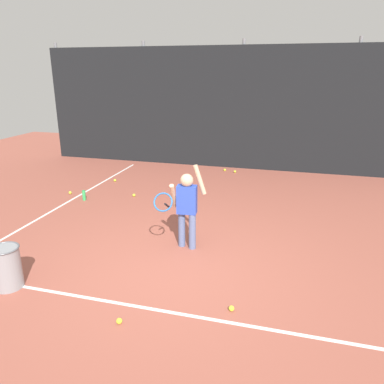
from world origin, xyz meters
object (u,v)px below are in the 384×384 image
Objects in this scene: ball_hopper at (6,267)px; tennis_ball_1 at (115,180)px; tennis_ball_3 at (225,170)px; tennis_ball_6 at (235,172)px; water_bottle at (84,195)px; tennis_ball_4 at (70,193)px; tennis_ball_0 at (231,308)px; tennis_ball_2 at (134,195)px; tennis_ball_5 at (119,321)px; tennis_player at (186,204)px.

tennis_ball_1 is (-0.86, 4.71, -0.26)m from ball_hopper.
tennis_ball_6 is (0.30, -0.10, 0.00)m from tennis_ball_3.
water_bottle is 3.33× the size of tennis_ball_4.
tennis_ball_0 is at bearing -50.05° from tennis_ball_1.
tennis_ball_2 and tennis_ball_4 have the same top height.
tennis_ball_0 is 4.47m from tennis_ball_2.
water_bottle is 3.33× the size of tennis_ball_5.
tennis_ball_0 is 1.00× the size of tennis_ball_6.
ball_hopper is 8.52× the size of tennis_ball_5.
tennis_ball_0 is 1.00× the size of tennis_ball_1.
tennis_ball_4 is at bearing 128.87° from tennis_ball_5.
tennis_player reaches higher than tennis_ball_1.
tennis_ball_1 is 1.00× the size of tennis_ball_6.
water_bottle is 1.46m from tennis_ball_1.
tennis_ball_3 is (1.55, 2.69, 0.00)m from tennis_ball_2.
tennis_ball_6 is (0.03, 4.67, -0.69)m from tennis_player.
tennis_ball_3 is (1.63, 6.45, -0.26)m from ball_hopper.
tennis_player is at bearing 41.64° from ball_hopper.
tennis_ball_4 is (-3.01, -2.92, 0.00)m from tennis_ball_3.
tennis_ball_1 and tennis_ball_4 have the same top height.
tennis_ball_5 is (3.09, -3.83, 0.00)m from tennis_ball_4.
tennis_ball_6 is at bearing 98.76° from tennis_ball_0.
tennis_player is at bearing -29.36° from tennis_ball_4.
tennis_ball_3 is at bearing 44.11° from tennis_ball_4.
tennis_player is 2.58m from ball_hopper.
tennis_ball_5 is at bearing -100.93° from tennis_player.
tennis_ball_4 is (-4.25, 3.27, 0.00)m from tennis_ball_0.
ball_hopper is at bearing -91.27° from tennis_ball_2.
tennis_ball_3 and tennis_ball_5 have the same top height.
ball_hopper is at bearing -68.64° from tennis_ball_4.
tennis_ball_3 is at bearing 35.11° from tennis_ball_1.
ball_hopper is at bearing -174.79° from tennis_ball_0.
tennis_ball_2 is (-2.79, 3.50, 0.00)m from tennis_ball_0.
tennis_ball_6 is (0.22, 6.66, 0.00)m from tennis_ball_5.
tennis_ball_1 is at bearing 127.04° from tennis_player.
tennis_ball_1 and tennis_ball_6 have the same top height.
tennis_ball_0 is (3.72, -2.99, -0.08)m from water_bottle.
tennis_player is 4.82m from tennis_ball_3.
tennis_ball_5 is at bearing -154.36° from tennis_ball_0.
ball_hopper is 1.75m from tennis_ball_5.
tennis_ball_2 is at bearing -45.18° from tennis_ball_1.
tennis_ball_2 is 1.48m from tennis_ball_4.
tennis_ball_2 is 1.00× the size of tennis_ball_6.
water_bottle is 4.38m from tennis_ball_5.
ball_hopper is 8.52× the size of tennis_ball_1.
water_bottle is at bearing 104.70° from ball_hopper.
tennis_player reaches higher than tennis_ball_3.
tennis_ball_2 is at bearing 28.49° from water_bottle.
tennis_ball_5 is at bearing -54.22° from water_bottle.
tennis_ball_0 is 6.17m from tennis_ball_6.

